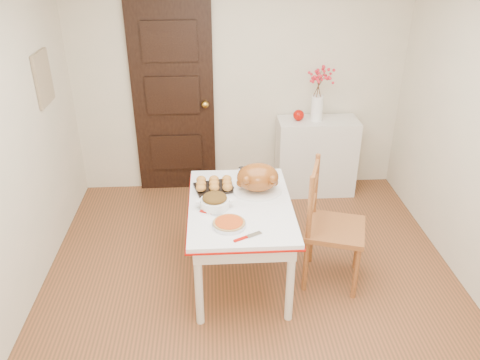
{
  "coord_description": "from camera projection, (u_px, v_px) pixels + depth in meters",
  "views": [
    {
      "loc": [
        -0.29,
        -2.89,
        2.61
      ],
      "look_at": [
        -0.09,
        0.37,
        0.9
      ],
      "focal_mm": 35.59,
      "sensor_mm": 36.0,
      "label": 1
    }
  ],
  "objects": [
    {
      "name": "floor",
      "position": [
        254.0,
        301.0,
        3.79
      ],
      "size": [
        3.5,
        4.0,
        0.0
      ],
      "primitive_type": "cube",
      "color": "#4F341D",
      "rests_on": "ground"
    },
    {
      "name": "pumpkin_pie",
      "position": [
        229.0,
        223.0,
        3.43
      ],
      "size": [
        0.25,
        0.25,
        0.05
      ],
      "primitive_type": "cylinder",
      "rotation": [
        0.0,
        0.0,
        -0.04
      ],
      "color": "#B53F11",
      "rests_on": "kitchen_table"
    },
    {
      "name": "photo_board",
      "position": [
        43.0,
        78.0,
        4.06
      ],
      "size": [
        0.03,
        0.35,
        0.45
      ],
      "primitive_type": "cube",
      "color": "tan",
      "rests_on": "ground"
    },
    {
      "name": "carving_knife",
      "position": [
        216.0,
        214.0,
        3.57
      ],
      "size": [
        0.27,
        0.18,
        0.01
      ],
      "primitive_type": null,
      "rotation": [
        0.0,
        0.0,
        -0.44
      ],
      "color": "silver",
      "rests_on": "kitchen_table"
    },
    {
      "name": "rolls_tray",
      "position": [
        214.0,
        184.0,
        3.92
      ],
      "size": [
        0.36,
        0.31,
        0.08
      ],
      "primitive_type": null,
      "rotation": [
        0.0,
        0.0,
        0.24
      ],
      "color": "#C37D34",
      "rests_on": "kitchen_table"
    },
    {
      "name": "chair_oak",
      "position": [
        336.0,
        226.0,
        3.8
      ],
      "size": [
        0.58,
        0.58,
        1.04
      ],
      "primitive_type": null,
      "rotation": [
        0.0,
        0.0,
        1.26
      ],
      "color": "#A35125",
      "rests_on": "floor"
    },
    {
      "name": "wall_back",
      "position": [
        239.0,
        78.0,
        4.98
      ],
      "size": [
        3.5,
        0.0,
        2.5
      ],
      "primitive_type": "cube",
      "color": "beige",
      "rests_on": "ground"
    },
    {
      "name": "sideboard",
      "position": [
        316.0,
        156.0,
        5.21
      ],
      "size": [
        0.85,
        0.38,
        0.85
      ],
      "primitive_type": "cube",
      "color": "silver",
      "rests_on": "floor"
    },
    {
      "name": "turkey_platter",
      "position": [
        258.0,
        179.0,
        3.83
      ],
      "size": [
        0.41,
        0.34,
        0.25
      ],
      "primitive_type": null,
      "rotation": [
        0.0,
        0.0,
        0.06
      ],
      "color": "brown",
      "rests_on": "kitchen_table"
    },
    {
      "name": "shaker_pair",
      "position": [
        267.0,
        171.0,
        4.15
      ],
      "size": [
        0.09,
        0.05,
        0.08
      ],
      "primitive_type": null,
      "rotation": [
        0.0,
        0.0,
        0.25
      ],
      "color": "white",
      "rests_on": "kitchen_table"
    },
    {
      "name": "berry_vase",
      "position": [
        318.0,
        95.0,
        4.88
      ],
      "size": [
        0.28,
        0.28,
        0.55
      ],
      "primitive_type": null,
      "color": "white",
      "rests_on": "sideboard"
    },
    {
      "name": "door_back",
      "position": [
        174.0,
        100.0,
        5.01
      ],
      "size": [
        0.85,
        0.06,
        2.06
      ],
      "primitive_type": "cube",
      "color": "black",
      "rests_on": "ground"
    },
    {
      "name": "drinking_glass",
      "position": [
        242.0,
        173.0,
        4.09
      ],
      "size": [
        0.07,
        0.07,
        0.1
      ],
      "primitive_type": "cylinder",
      "rotation": [
        0.0,
        0.0,
        0.36
      ],
      "color": "white",
      "rests_on": "kitchen_table"
    },
    {
      "name": "stuffing_dish",
      "position": [
        215.0,
        201.0,
        3.65
      ],
      "size": [
        0.34,
        0.29,
        0.11
      ],
      "primitive_type": null,
      "rotation": [
        0.0,
        0.0,
        0.28
      ],
      "color": "#462E12",
      "rests_on": "kitchen_table"
    },
    {
      "name": "kitchen_table",
      "position": [
        240.0,
        241.0,
        3.9
      ],
      "size": [
        0.82,
        1.2,
        0.72
      ],
      "primitive_type": null,
      "color": "white",
      "rests_on": "floor"
    },
    {
      "name": "pie_server",
      "position": [
        248.0,
        237.0,
        3.31
      ],
      "size": [
        0.23,
        0.16,
        0.01
      ],
      "primitive_type": null,
      "rotation": [
        0.0,
        0.0,
        0.48
      ],
      "color": "silver",
      "rests_on": "kitchen_table"
    },
    {
      "name": "apple",
      "position": [
        299.0,
        115.0,
        4.97
      ],
      "size": [
        0.12,
        0.12,
        0.12
      ],
      "primitive_type": "sphere",
      "color": "#A60A02",
      "rests_on": "sideboard"
    }
  ]
}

